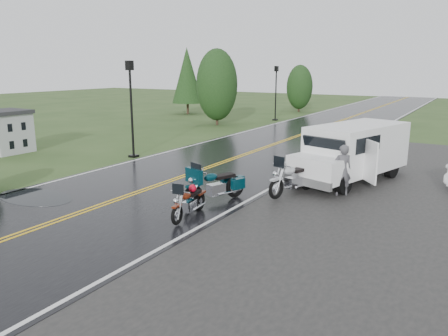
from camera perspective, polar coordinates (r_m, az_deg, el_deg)
name	(u,v)px	position (r m, az deg, el deg)	size (l,w,h in m)	color
ground	(123,199)	(15.20, -13.07, -3.91)	(120.00, 120.00, 0.00)	#2D471E
road	(256,151)	(23.20, 4.25, 2.26)	(8.00, 100.00, 0.04)	black
house_left	(1,88)	(25.11, -27.16, 9.25)	(8.60, 8.60, 6.60)	#A8AAAD
motorcycle_red	(177,207)	(12.16, -6.19, -5.11)	(0.70, 1.93, 1.14)	#5D1B0A
motorcycle_teal	(193,187)	(13.63, -4.09, -2.50)	(0.86, 2.37, 1.40)	#042A34
motorcycle_silver	(276,180)	(14.47, 6.85, -1.60)	(0.87, 2.39, 1.42)	#AEB0B6
van_white	(304,156)	(16.45, 10.37, 1.52)	(2.14, 5.70, 2.24)	white
person_at_van	(342,171)	(15.44, 15.17, -0.37)	(0.64, 0.42, 1.77)	#4B4A4F
lamp_post_near_left	(132,109)	(21.72, -11.99, 7.50)	(0.40, 0.40, 4.70)	black
lamp_post_far_left	(276,93)	(36.82, 6.78, 9.68)	(0.38, 0.38, 4.49)	black
tree_left_mid	(217,93)	(33.66, -0.92, 9.81)	(3.14, 3.14, 4.90)	#1E3D19
tree_left_far	(299,92)	(44.39, 9.82, 9.77)	(2.55, 2.55, 3.92)	#1E3D19
pine_left_far	(187,82)	(41.75, -4.82, 11.15)	(2.88, 2.88, 6.01)	#1E3D19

